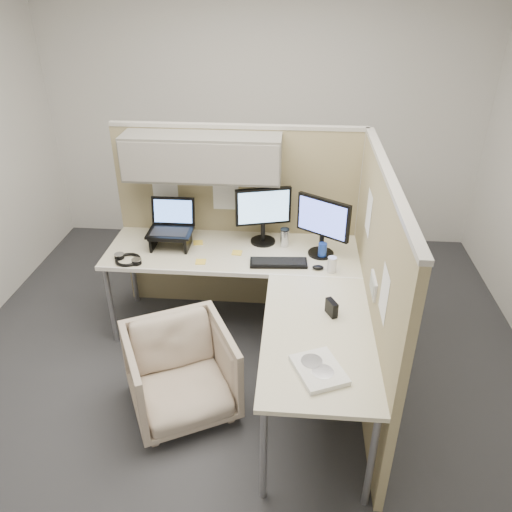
# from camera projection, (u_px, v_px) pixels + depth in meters

# --- Properties ---
(ground) EXTENTS (4.50, 4.50, 0.00)m
(ground) POSITION_uv_depth(u_px,v_px,m) (240.00, 368.00, 3.82)
(ground) COLOR #2D2D31
(ground) RESTS_ON ground
(partition_back) EXTENTS (2.00, 0.36, 1.63)m
(partition_back) POSITION_uv_depth(u_px,v_px,m) (223.00, 192.00, 4.01)
(partition_back) COLOR #9C8E66
(partition_back) RESTS_ON ground
(partition_right) EXTENTS (0.07, 2.03, 1.63)m
(partition_right) POSITION_uv_depth(u_px,v_px,m) (373.00, 289.00, 3.29)
(partition_right) COLOR #9C8E66
(partition_right) RESTS_ON ground
(desk) EXTENTS (2.00, 1.98, 0.73)m
(desk) POSITION_uv_depth(u_px,v_px,m) (258.00, 284.00, 3.58)
(desk) COLOR beige
(desk) RESTS_ON ground
(office_chair) EXTENTS (0.87, 0.85, 0.68)m
(office_chair) POSITION_uv_depth(u_px,v_px,m) (181.00, 369.00, 3.31)
(office_chair) COLOR beige
(office_chair) RESTS_ON ground
(monitor_left) EXTENTS (0.43, 0.20, 0.47)m
(monitor_left) POSITION_uv_depth(u_px,v_px,m) (263.00, 211.00, 3.91)
(monitor_left) COLOR black
(monitor_left) RESTS_ON desk
(monitor_right) EXTENTS (0.39, 0.27, 0.47)m
(monitor_right) POSITION_uv_depth(u_px,v_px,m) (323.00, 222.00, 3.74)
(monitor_right) COLOR black
(monitor_right) RESTS_ON desk
(laptop_station) EXTENTS (0.35, 0.30, 0.36)m
(laptop_station) POSITION_uv_depth(u_px,v_px,m) (171.00, 230.00, 3.94)
(laptop_station) COLOR black
(laptop_station) RESTS_ON desk
(keyboard) EXTENTS (0.44, 0.17, 0.02)m
(keyboard) POSITION_uv_depth(u_px,v_px,m) (279.00, 263.00, 3.74)
(keyboard) COLOR black
(keyboard) RESTS_ON desk
(mouse) EXTENTS (0.09, 0.06, 0.03)m
(mouse) POSITION_uv_depth(u_px,v_px,m) (318.00, 267.00, 3.67)
(mouse) COLOR black
(mouse) RESTS_ON desk
(travel_mug) EXTENTS (0.07, 0.07, 0.15)m
(travel_mug) POSITION_uv_depth(u_px,v_px,m) (285.00, 238.00, 3.95)
(travel_mug) COLOR silver
(travel_mug) RESTS_ON desk
(soda_can_green) EXTENTS (0.07, 0.07, 0.12)m
(soda_can_green) POSITION_uv_depth(u_px,v_px,m) (332.00, 265.00, 3.62)
(soda_can_green) COLOR silver
(soda_can_green) RESTS_ON desk
(soda_can_silver) EXTENTS (0.07, 0.07, 0.12)m
(soda_can_silver) POSITION_uv_depth(u_px,v_px,m) (322.00, 250.00, 3.80)
(soda_can_silver) COLOR #1E3FA5
(soda_can_silver) RESTS_ON desk
(sticky_note_c) EXTENTS (0.09, 0.09, 0.01)m
(sticky_note_c) POSITION_uv_depth(u_px,v_px,m) (198.00, 243.00, 4.03)
(sticky_note_c) COLOR yellow
(sticky_note_c) RESTS_ON desk
(sticky_note_d) EXTENTS (0.08, 0.08, 0.01)m
(sticky_note_d) POSITION_uv_depth(u_px,v_px,m) (237.00, 253.00, 3.89)
(sticky_note_d) COLOR yellow
(sticky_note_d) RESTS_ON desk
(sticky_note_a) EXTENTS (0.08, 0.08, 0.01)m
(sticky_note_a) POSITION_uv_depth(u_px,v_px,m) (201.00, 262.00, 3.77)
(sticky_note_a) COLOR yellow
(sticky_note_a) RESTS_ON desk
(headphones) EXTENTS (0.26, 0.26, 0.04)m
(headphones) POSITION_uv_depth(u_px,v_px,m) (128.00, 259.00, 3.77)
(headphones) COLOR black
(headphones) RESTS_ON desk
(paper_stack) EXTENTS (0.34, 0.37, 0.03)m
(paper_stack) POSITION_uv_depth(u_px,v_px,m) (319.00, 370.00, 2.72)
(paper_stack) COLOR white
(paper_stack) RESTS_ON desk
(desk_clock) EXTENTS (0.08, 0.11, 0.10)m
(desk_clock) POSITION_uv_depth(u_px,v_px,m) (331.00, 308.00, 3.16)
(desk_clock) COLOR black
(desk_clock) RESTS_ON desk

